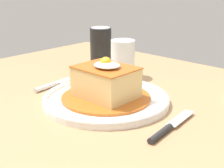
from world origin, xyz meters
The scene contains 7 objects.
dining_table centered at (0.00, 0.00, 0.65)m, with size 1.18×0.82×0.77m.
main_plate centered at (-0.04, -0.04, 0.78)m, with size 0.29×0.29×0.02m.
sandwich_meal centered at (-0.04, -0.04, 0.82)m, with size 0.20×0.20×0.10m.
fork centered at (-0.22, -0.06, 0.78)m, with size 0.03×0.14×0.01m.
knife centered at (0.15, -0.07, 0.78)m, with size 0.03×0.17×0.01m.
soda_can centered at (-0.26, 0.17, 0.84)m, with size 0.07×0.07×0.12m.
drinking_glass centered at (-0.14, 0.13, 0.82)m, with size 0.07×0.07×0.10m.
Camera 1 is at (0.45, -0.55, 1.05)m, focal length 52.67 mm.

